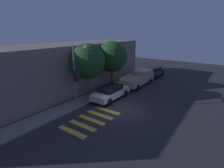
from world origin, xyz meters
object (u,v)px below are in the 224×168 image
Objects in this scene: sedan_middle at (154,71)px; tree_midblock at (112,57)px; pickup_truck at (139,78)px; traffic_light_pole at (78,69)px; sedan_near_corner at (111,92)px; tree_near_corner at (88,61)px.

tree_midblock is (-8.31, 2.15, 3.05)m from sedan_middle.
sedan_middle is (5.31, -0.00, -0.12)m from pickup_truck.
tree_midblock is (6.39, 0.88, 0.27)m from traffic_light_pole.
sedan_near_corner is 4.95m from tree_midblock.
sedan_near_corner is 1.07× the size of sedan_middle.
sedan_middle is 0.77× the size of tree_midblock.
tree_midblock is (-3.00, 2.15, 2.92)m from pickup_truck.
pickup_truck is at bearing -7.70° from traffic_light_pole.
pickup_truck is at bearing 180.00° from sedan_middle.
traffic_light_pole is 1.21× the size of sedan_near_corner.
pickup_truck is (6.23, -0.00, 0.15)m from sedan_near_corner.
tree_near_corner is at bearing 163.29° from pickup_truck.
sedan_near_corner is 0.83× the size of tree_near_corner.
traffic_light_pole reaches higher than sedan_near_corner.
tree_near_corner is (-7.18, 2.15, 2.94)m from pickup_truck.
pickup_truck is at bearing -0.00° from sedan_near_corner.
sedan_near_corner is (3.16, -1.27, -2.81)m from traffic_light_pole.
sedan_middle reaches higher than sedan_near_corner.
pickup_truck is 8.05m from tree_near_corner.
tree_near_corner is 4.17m from tree_midblock.
tree_midblock reaches higher than pickup_truck.
sedan_near_corner is at bearing 180.00° from pickup_truck.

